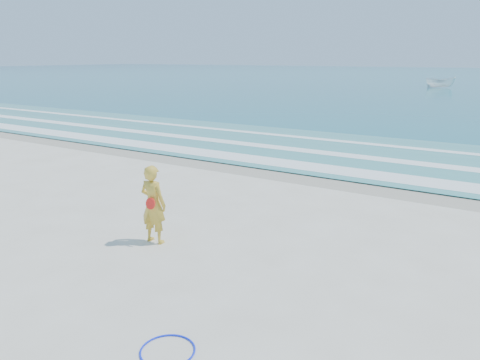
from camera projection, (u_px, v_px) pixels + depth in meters
The scene contains 9 objects.
ground at pixel (118, 260), 10.20m from camera, with size 400.00×400.00×0.00m, color silver.
wet_sand at pixel (297, 175), 17.55m from camera, with size 400.00×2.40×0.00m, color #B2A893.
shallow at pixel (344, 151), 21.63m from camera, with size 400.00×10.00×0.01m, color #59B7AD.
foam_near at pixel (311, 167), 18.60m from camera, with size 400.00×1.40×0.01m, color white.
foam_mid at pixel (338, 154), 20.97m from camera, with size 400.00×0.90×0.01m, color white.
foam_far at pixel (361, 143), 23.67m from camera, with size 400.00×0.60×0.01m, color white.
hoop at pixel (168, 351), 7.03m from camera, with size 0.84×0.84×0.03m, color #0D25F6.
boat at pixel (440, 82), 65.50m from camera, with size 1.46×3.89×1.50m, color white.
woman at pixel (153, 204), 10.96m from camera, with size 0.70×0.48×1.88m.
Camera 1 is at (7.28, -6.53, 4.30)m, focal length 35.00 mm.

